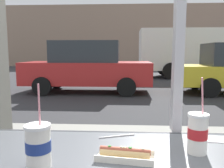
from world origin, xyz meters
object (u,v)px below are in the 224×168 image
at_px(soda_cup_right, 38,145).
at_px(parked_car_red, 87,67).
at_px(hotdog_tray_far, 125,154).
at_px(soda_cup_left, 198,133).
at_px(box_truck, 197,51).

distance_m(soda_cup_right, parked_car_red, 7.80).
relative_size(hotdog_tray_far, parked_car_red, 0.05).
relative_size(soda_cup_left, parked_car_red, 0.07).
bearing_deg(soda_cup_right, parked_car_red, 97.88).
bearing_deg(parked_car_red, soda_cup_right, -82.12).
bearing_deg(hotdog_tray_far, box_truck, 72.45).
bearing_deg(hotdog_tray_far, soda_cup_left, 14.51).
relative_size(parked_car_red, box_truck, 0.67).
bearing_deg(box_truck, soda_cup_right, -108.73).
distance_m(soda_cup_right, box_truck, 13.91).
xyz_separation_m(parked_car_red, box_truck, (5.53, 5.44, 0.61)).
xyz_separation_m(hotdog_tray_far, box_truck, (4.14, 13.08, 0.49)).
height_order(soda_cup_left, parked_car_red, parked_car_red).
bearing_deg(soda_cup_left, soda_cup_right, -165.68).
xyz_separation_m(soda_cup_left, soda_cup_right, (-0.64, -0.16, -0.00)).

